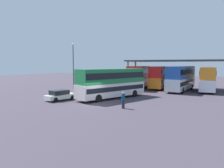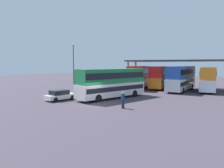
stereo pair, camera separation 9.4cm
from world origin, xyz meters
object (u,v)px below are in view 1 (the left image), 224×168
object	(u,v)px
double_decker_main	(112,82)
double_decker_end_of_row	(208,78)
parked_hatchback	(60,95)
pedestrian_waiting	(123,100)
double_decker_near_canopy	(140,76)
double_decker_mid_row	(163,76)
lamppost_tall	(73,61)
double_decker_far_right	(181,78)

from	to	relation	value
double_decker_main	double_decker_end_of_row	bearing A→B (deg)	-16.43
parked_hatchback	pedestrian_waiting	world-z (taller)	pedestrian_waiting
double_decker_main	double_decker_near_canopy	world-z (taller)	double_decker_near_canopy
double_decker_mid_row	lamppost_tall	distance (m)	18.10
lamppost_tall	double_decker_mid_row	bearing A→B (deg)	34.41
double_decker_end_of_row	double_decker_near_canopy	bearing A→B (deg)	95.07
double_decker_far_right	lamppost_tall	size ratio (longest dim) A/B	1.23
double_decker_main	pedestrian_waiting	xyz separation A→B (m)	(4.21, -5.31, -1.34)
double_decker_far_right	double_decker_near_canopy	bearing A→B (deg)	91.99
lamppost_tall	double_decker_near_canopy	bearing A→B (deg)	34.43
double_decker_main	pedestrian_waiting	size ratio (longest dim) A/B	6.09
pedestrian_waiting	double_decker_main	bearing A→B (deg)	-108.58
double_decker_near_canopy	lamppost_tall	bearing A→B (deg)	117.09
parked_hatchback	double_decker_end_of_row	bearing A→B (deg)	-25.08
parked_hatchback	double_decker_far_right	size ratio (longest dim) A/B	0.41
double_decker_end_of_row	double_decker_main	bearing A→B (deg)	140.78
double_decker_mid_row	pedestrian_waiting	world-z (taller)	double_decker_mid_row
double_decker_mid_row	double_decker_far_right	bearing A→B (deg)	-127.43
double_decker_mid_row	double_decker_end_of_row	xyz separation A→B (m)	(8.18, -1.08, -0.06)
lamppost_tall	pedestrian_waiting	size ratio (longest dim) A/B	4.84
double_decker_mid_row	double_decker_end_of_row	bearing A→B (deg)	-95.94
parked_hatchback	double_decker_far_right	distance (m)	21.55
parked_hatchback	pedestrian_waiting	bearing A→B (deg)	-79.46
double_decker_far_right	double_decker_end_of_row	xyz separation A→B (m)	(4.20, 2.15, -0.08)
double_decker_far_right	lamppost_tall	world-z (taller)	lamppost_tall
double_decker_end_of_row	double_decker_far_right	bearing A→B (deg)	114.29
lamppost_tall	parked_hatchback	bearing A→B (deg)	-59.06
double_decker_main	double_decker_mid_row	xyz separation A→B (m)	(3.00, 16.24, 0.12)
double_decker_near_canopy	double_decker_far_right	xyz separation A→B (m)	(8.03, -0.45, -0.01)
parked_hatchback	double_decker_far_right	bearing A→B (deg)	-20.11
double_decker_end_of_row	pedestrian_waiting	bearing A→B (deg)	158.37
double_decker_near_canopy	double_decker_mid_row	bearing A→B (deg)	-62.95
double_decker_main	parked_hatchback	distance (m)	7.18
double_decker_near_canopy	double_decker_far_right	bearing A→B (deg)	-100.56
double_decker_mid_row	pedestrian_waiting	size ratio (longest dim) A/B	6.43
double_decker_near_canopy	double_decker_far_right	size ratio (longest dim) A/B	1.02
double_decker_far_right	pedestrian_waiting	xyz separation A→B (m)	(-2.78, -18.33, -1.49)
double_decker_main	double_decker_near_canopy	size ratio (longest dim) A/B	1.00
parked_hatchback	lamppost_tall	world-z (taller)	lamppost_tall
double_decker_end_of_row	pedestrian_waiting	world-z (taller)	double_decker_end_of_row
parked_hatchback	double_decker_mid_row	xyz separation A→B (m)	(8.25, 20.89, 1.70)
parked_hatchback	double_decker_near_canopy	bearing A→B (deg)	1.54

